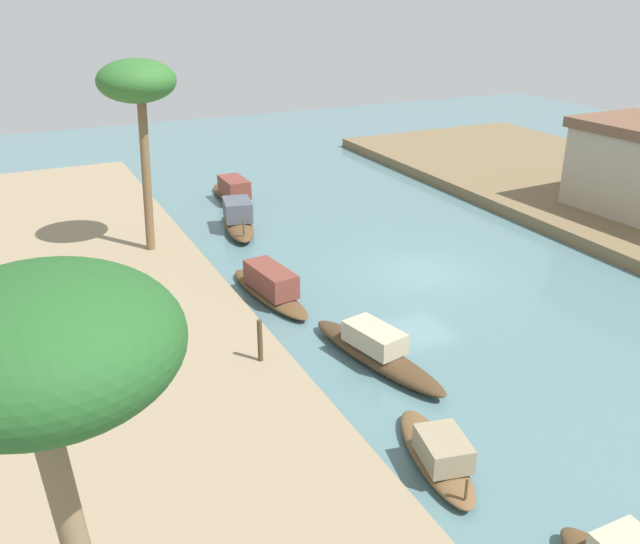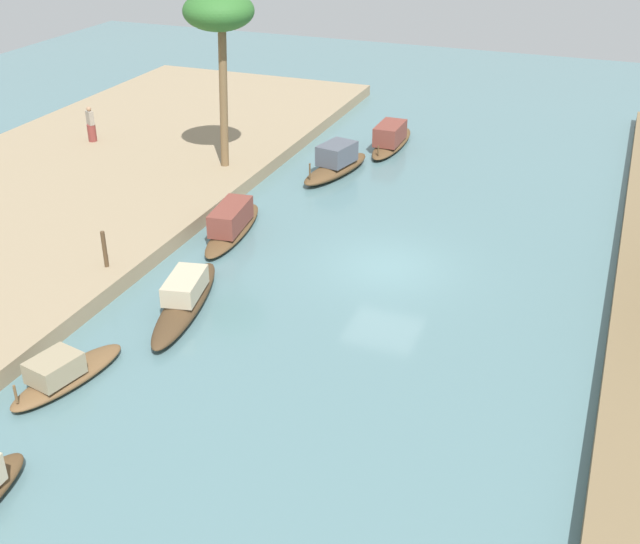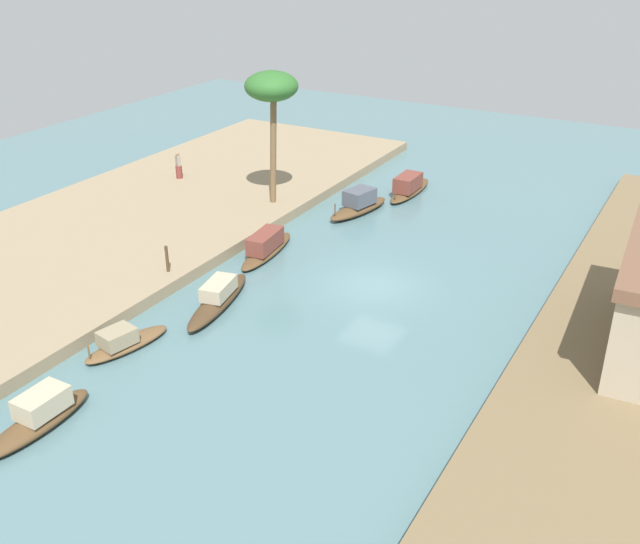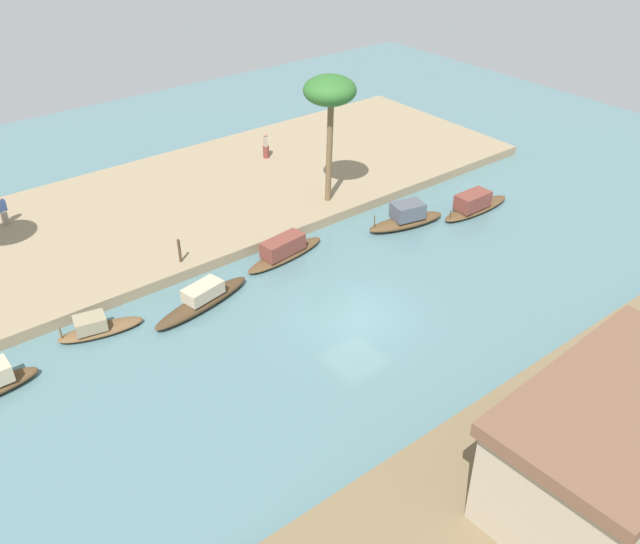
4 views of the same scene
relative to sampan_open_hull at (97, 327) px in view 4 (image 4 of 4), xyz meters
name	(u,v)px [view 4 (image 4 of 4)]	position (x,y,z in m)	size (l,w,h in m)	color
river_water	(355,316)	(-9.44, 5.82, -0.34)	(68.36, 68.36, 0.00)	slate
riverbank_left	(198,199)	(-9.44, -8.11, -0.07)	(40.50, 13.46, 0.55)	#937F60
sampan_open_hull	(97,327)	(0.00, 0.00, 0.00)	(3.72, 1.77, 0.94)	brown
sampan_near_left_bank	(202,299)	(-4.52, 1.01, 0.05)	(5.40, 2.11, 1.09)	#47331E
sampan_midstream	(407,218)	(-16.99, 1.26, 0.16)	(4.68, 2.14, 1.35)	brown
sampan_foreground	(284,250)	(-9.82, -0.11, 0.12)	(4.92, 1.66, 1.17)	brown
sampan_with_tall_canopy	(475,205)	(-21.14, 2.45, 0.13)	(4.93, 1.17, 1.23)	brown
person_on_near_bank	(3,212)	(0.26, -11.39, 0.90)	(0.46, 0.39, 1.56)	gray
person_by_mooring	(266,148)	(-15.60, -10.15, 0.86)	(0.52, 0.52, 1.61)	brown
mooring_post	(180,251)	(-5.20, -2.23, 0.82)	(0.14, 0.14, 1.22)	#4C3823
palm_tree_left_near	(330,93)	(-14.95, -2.91, 6.35)	(2.79, 2.79, 7.09)	brown
riverside_building	(614,446)	(-8.97, 18.08, 2.21)	(8.56, 5.07, 3.97)	tan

